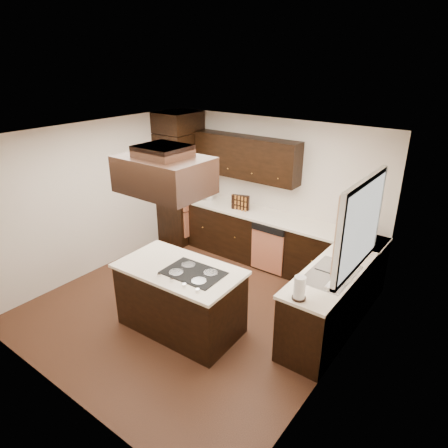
{
  "coord_description": "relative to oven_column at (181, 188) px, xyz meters",
  "views": [
    {
      "loc": [
        3.32,
        -3.7,
        3.43
      ],
      "look_at": [
        0.1,
        0.6,
        1.15
      ],
      "focal_mm": 32.0,
      "sensor_mm": 36.0,
      "label": 1
    }
  ],
  "objects": [
    {
      "name": "floor",
      "position": [
        1.78,
        -1.71,
        -1.07
      ],
      "size": [
        4.2,
        4.2,
        0.02
      ],
      "primitive_type": "cube",
      "color": "brown",
      "rests_on": "ground"
    },
    {
      "name": "ceiling",
      "position": [
        1.78,
        -1.71,
        1.45
      ],
      "size": [
        4.2,
        4.2,
        0.02
      ],
      "primitive_type": "cube",
      "color": "silver",
      "rests_on": "ground"
    },
    {
      "name": "wall_back",
      "position": [
        1.78,
        0.4,
        0.19
      ],
      "size": [
        4.2,
        0.02,
        2.5
      ],
      "primitive_type": "cube",
      "color": "beige",
      "rests_on": "ground"
    },
    {
      "name": "wall_front",
      "position": [
        1.78,
        -3.81,
        0.19
      ],
      "size": [
        4.2,
        0.02,
        2.5
      ],
      "primitive_type": "cube",
      "color": "beige",
      "rests_on": "ground"
    },
    {
      "name": "wall_left",
      "position": [
        -0.33,
        -1.71,
        0.19
      ],
      "size": [
        0.02,
        4.2,
        2.5
      ],
      "primitive_type": "cube",
      "color": "beige",
      "rests_on": "ground"
    },
    {
      "name": "wall_right",
      "position": [
        3.88,
        -1.71,
        0.19
      ],
      "size": [
        0.02,
        4.2,
        2.5
      ],
      "primitive_type": "cube",
      "color": "beige",
      "rests_on": "ground"
    },
    {
      "name": "oven_column",
      "position": [
        0.0,
        0.0,
        0.0
      ],
      "size": [
        0.65,
        0.75,
        2.12
      ],
      "primitive_type": "cube",
      "color": "black",
      "rests_on": "floor"
    },
    {
      "name": "wall_oven_face",
      "position": [
        0.35,
        0.0,
        0.06
      ],
      "size": [
        0.05,
        0.62,
        0.78
      ],
      "primitive_type": "cube",
      "color": "#CF7451",
      "rests_on": "oven_column"
    },
    {
      "name": "base_cabinets_back",
      "position": [
        1.81,
        0.09,
        -0.62
      ],
      "size": [
        2.93,
        0.6,
        0.88
      ],
      "primitive_type": "cube",
      "color": "black",
      "rests_on": "floor"
    },
    {
      "name": "base_cabinets_right",
      "position": [
        3.58,
        -0.8,
        -0.62
      ],
      "size": [
        0.6,
        2.4,
        0.88
      ],
      "primitive_type": "cube",
      "color": "black",
      "rests_on": "floor"
    },
    {
      "name": "countertop_back",
      "position": [
        1.81,
        0.08,
        -0.16
      ],
      "size": [
        2.93,
        0.63,
        0.04
      ],
      "primitive_type": "cube",
      "color": "white",
      "rests_on": "base_cabinets_back"
    },
    {
      "name": "countertop_right",
      "position": [
        3.56,
        -0.8,
        -0.16
      ],
      "size": [
        0.63,
        2.4,
        0.04
      ],
      "primitive_type": "cube",
      "color": "white",
      "rests_on": "base_cabinets_right"
    },
    {
      "name": "upper_cabinets",
      "position": [
        1.34,
        0.23,
        0.75
      ],
      "size": [
        2.0,
        0.34,
        0.72
      ],
      "primitive_type": "cube",
      "color": "black",
      "rests_on": "wall_back"
    },
    {
      "name": "dishwasher_front",
      "position": [
        2.1,
        -0.2,
        -0.66
      ],
      "size": [
        0.6,
        0.05,
        0.72
      ],
      "primitive_type": "cube",
      "color": "#CF7451",
      "rests_on": "floor"
    },
    {
      "name": "window_frame",
      "position": [
        3.85,
        -1.16,
        0.59
      ],
      "size": [
        0.06,
        1.32,
        1.12
      ],
      "primitive_type": "cube",
      "color": "white",
      "rests_on": "wall_right"
    },
    {
      "name": "window_pane",
      "position": [
        3.87,
        -1.16,
        0.59
      ],
      "size": [
        0.0,
        1.2,
        1.0
      ],
      "primitive_type": "cube",
      "color": "white",
      "rests_on": "wall_right"
    },
    {
      "name": "curtain_left",
      "position": [
        3.79,
        -1.57,
        0.64
      ],
      "size": [
        0.02,
        0.34,
        0.9
      ],
      "primitive_type": "cube",
      "color": "#F9E4BF",
      "rests_on": "wall_right"
    },
    {
      "name": "curtain_right",
      "position": [
        3.79,
        -0.74,
        0.64
      ],
      "size": [
        0.02,
        0.34,
        0.9
      ],
      "primitive_type": "cube",
      "color": "#F9E4BF",
      "rests_on": "wall_right"
    },
    {
      "name": "sink_rim",
      "position": [
        3.58,
        -1.16,
        -0.14
      ],
      "size": [
        0.52,
        0.84,
        0.01
      ],
      "primitive_type": "cube",
      "color": "silver",
      "rests_on": "countertop_right"
    },
    {
      "name": "island",
      "position": [
        1.95,
        -2.17,
        -0.62
      ],
      "size": [
        1.6,
        0.92,
        0.88
      ],
      "primitive_type": "cube",
      "rotation": [
        0.0,
        0.0,
        0.04
      ],
      "color": "black",
      "rests_on": "floor"
    },
    {
      "name": "island_top",
      "position": [
        1.95,
        -2.17,
        -0.16
      ],
      "size": [
        1.66,
        0.98,
        0.04
      ],
      "primitive_type": "cube",
      "rotation": [
        0.0,
        0.0,
        0.04
      ],
      "color": "white",
      "rests_on": "island"
    },
    {
      "name": "cooktop",
      "position": [
        2.19,
        -2.16,
        -0.13
      ],
      "size": [
        0.76,
        0.52,
        0.01
      ],
      "primitive_type": "cube",
      "rotation": [
        0.0,
        0.0,
        0.04
      ],
      "color": "black",
      "rests_on": "island_top"
    },
    {
      "name": "range_hood",
      "position": [
        1.88,
        -2.25,
        1.1
      ],
      "size": [
        1.05,
        0.72,
        0.42
      ],
      "primitive_type": "cube",
      "color": "black",
      "rests_on": "ceiling"
    },
    {
      "name": "hood_duct",
      "position": [
        1.88,
        -2.25,
        1.38
      ],
      "size": [
        0.55,
        0.5,
        0.13
      ],
      "primitive_type": "cube",
      "color": "black",
      "rests_on": "ceiling"
    },
    {
      "name": "blender_base",
      "position": [
        0.64,
        0.08,
        -0.09
      ],
      "size": [
        0.15,
        0.15,
        0.1
      ],
      "primitive_type": "cylinder",
      "color": "silver",
      "rests_on": "countertop_back"
    },
    {
      "name": "blender_pitcher",
      "position": [
        0.64,
        0.08,
        0.09
      ],
      "size": [
        0.13,
        0.13,
        0.26
      ],
      "primitive_type": "cone",
      "color": "silver",
      "rests_on": "blender_base"
    },
    {
      "name": "spice_rack",
      "position": [
        1.38,
        0.03,
        -0.01
      ],
      "size": [
        0.32,
        0.17,
        0.26
      ],
      "primitive_type": "cube",
      "rotation": [
        0.0,
        0.0,
        0.32
      ],
      "color": "black",
      "rests_on": "countertop_back"
    },
    {
      "name": "mixing_bowl",
      "position": [
        0.49,
        0.04,
        -0.11
      ],
      "size": [
        0.27,
        0.27,
        0.06
      ],
      "primitive_type": "imported",
      "rotation": [
        0.0,
        0.0,
        0.15
      ],
      "color": "white",
      "rests_on": "countertop_back"
    },
    {
      "name": "soap_bottle",
      "position": [
        3.55,
        -0.5,
        -0.05
      ],
      "size": [
        0.1,
        0.1,
        0.19
      ],
      "primitive_type": "imported",
      "rotation": [
        0.0,
        0.0,
        0.13
      ],
      "color": "white",
      "rests_on": "countertop_right"
    },
    {
      "name": "paper_towel",
      "position": [
        3.51,
        -1.89,
        0.0
      ],
      "size": [
        0.15,
        0.15,
        0.28
      ],
      "primitive_type": "cylinder",
      "rotation": [
        0.0,
        0.0,
        0.2
      ],
      "color": "white",
      "rests_on": "countertop_right"
    }
  ]
}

